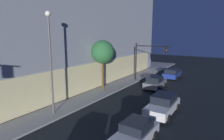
{
  "coord_description": "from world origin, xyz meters",
  "views": [
    {
      "loc": [
        -5.53,
        -6.46,
        6.83
      ],
      "look_at": [
        9.9,
        3.52,
        3.42
      ],
      "focal_mm": 30.49,
      "sensor_mm": 36.0,
      "label": 1
    }
  ],
  "objects_px": {
    "sidewalk_tree": "(103,52)",
    "traffic_light_far_corner": "(147,56)",
    "street_lamp_sidewalk": "(50,52)",
    "car_grey": "(155,82)",
    "car_white": "(163,104)",
    "car_silver": "(135,133)",
    "modern_building": "(24,20)",
    "car_blue": "(172,73)"
  },
  "relations": [
    {
      "from": "traffic_light_far_corner",
      "to": "sidewalk_tree",
      "type": "distance_m",
      "value": 7.36
    },
    {
      "from": "modern_building",
      "to": "sidewalk_tree",
      "type": "bearing_deg",
      "value": -90.19
    },
    {
      "from": "car_silver",
      "to": "car_white",
      "type": "distance_m",
      "value": 5.62
    },
    {
      "from": "traffic_light_far_corner",
      "to": "car_silver",
      "type": "height_order",
      "value": "traffic_light_far_corner"
    },
    {
      "from": "sidewalk_tree",
      "to": "car_blue",
      "type": "height_order",
      "value": "sidewalk_tree"
    },
    {
      "from": "modern_building",
      "to": "car_blue",
      "type": "height_order",
      "value": "modern_building"
    },
    {
      "from": "traffic_light_far_corner",
      "to": "car_grey",
      "type": "relative_size",
      "value": 1.35
    },
    {
      "from": "sidewalk_tree",
      "to": "modern_building",
      "type": "bearing_deg",
      "value": 89.81
    },
    {
      "from": "sidewalk_tree",
      "to": "traffic_light_far_corner",
      "type": "bearing_deg",
      "value": -23.71
    },
    {
      "from": "car_silver",
      "to": "car_blue",
      "type": "relative_size",
      "value": 0.91
    },
    {
      "from": "modern_building",
      "to": "street_lamp_sidewalk",
      "type": "relative_size",
      "value": 4.44
    },
    {
      "from": "street_lamp_sidewalk",
      "to": "car_white",
      "type": "relative_size",
      "value": 1.86
    },
    {
      "from": "car_silver",
      "to": "street_lamp_sidewalk",
      "type": "bearing_deg",
      "value": 88.05
    },
    {
      "from": "car_grey",
      "to": "sidewalk_tree",
      "type": "bearing_deg",
      "value": 129.28
    },
    {
      "from": "traffic_light_far_corner",
      "to": "modern_building",
      "type": "bearing_deg",
      "value": 109.68
    },
    {
      "from": "car_blue",
      "to": "traffic_light_far_corner",
      "type": "bearing_deg",
      "value": 152.98
    },
    {
      "from": "sidewalk_tree",
      "to": "car_white",
      "type": "height_order",
      "value": "sidewalk_tree"
    },
    {
      "from": "traffic_light_far_corner",
      "to": "sidewalk_tree",
      "type": "relative_size",
      "value": 0.91
    },
    {
      "from": "street_lamp_sidewalk",
      "to": "car_blue",
      "type": "xyz_separation_m",
      "value": [
        19.86,
        -4.59,
        -4.66
      ]
    },
    {
      "from": "modern_building",
      "to": "traffic_light_far_corner",
      "type": "distance_m",
      "value": 20.4
    },
    {
      "from": "car_blue",
      "to": "street_lamp_sidewalk",
      "type": "bearing_deg",
      "value": 166.99
    },
    {
      "from": "street_lamp_sidewalk",
      "to": "car_silver",
      "type": "height_order",
      "value": "street_lamp_sidewalk"
    },
    {
      "from": "traffic_light_far_corner",
      "to": "car_white",
      "type": "relative_size",
      "value": 1.2
    },
    {
      "from": "street_lamp_sidewalk",
      "to": "traffic_light_far_corner",
      "type": "bearing_deg",
      "value": -8.14
    },
    {
      "from": "car_white",
      "to": "car_grey",
      "type": "relative_size",
      "value": 1.13
    },
    {
      "from": "car_white",
      "to": "car_blue",
      "type": "relative_size",
      "value": 1.0
    },
    {
      "from": "sidewalk_tree",
      "to": "car_silver",
      "type": "relative_size",
      "value": 1.46
    },
    {
      "from": "modern_building",
      "to": "car_grey",
      "type": "distance_m",
      "value": 22.82
    },
    {
      "from": "traffic_light_far_corner",
      "to": "car_white",
      "type": "distance_m",
      "value": 11.67
    },
    {
      "from": "car_white",
      "to": "traffic_light_far_corner",
      "type": "bearing_deg",
      "value": 30.17
    },
    {
      "from": "car_grey",
      "to": "car_blue",
      "type": "xyz_separation_m",
      "value": [
        7.22,
        -0.19,
        -0.01
      ]
    },
    {
      "from": "street_lamp_sidewalk",
      "to": "car_silver",
      "type": "distance_m",
      "value": 9.18
    },
    {
      "from": "sidewalk_tree",
      "to": "car_blue",
      "type": "xyz_separation_m",
      "value": [
        11.46,
        -5.37,
        -3.97
      ]
    },
    {
      "from": "sidewalk_tree",
      "to": "car_white",
      "type": "distance_m",
      "value": 9.92
    },
    {
      "from": "traffic_light_far_corner",
      "to": "sidewalk_tree",
      "type": "bearing_deg",
      "value": 156.29
    },
    {
      "from": "car_grey",
      "to": "traffic_light_far_corner",
      "type": "bearing_deg",
      "value": 42.5
    },
    {
      "from": "modern_building",
      "to": "street_lamp_sidewalk",
      "type": "distance_m",
      "value": 18.82
    },
    {
      "from": "street_lamp_sidewalk",
      "to": "sidewalk_tree",
      "type": "bearing_deg",
      "value": 5.31
    },
    {
      "from": "street_lamp_sidewalk",
      "to": "car_grey",
      "type": "height_order",
      "value": "street_lamp_sidewalk"
    },
    {
      "from": "traffic_light_far_corner",
      "to": "sidewalk_tree",
      "type": "xyz_separation_m",
      "value": [
        -6.69,
        2.94,
        0.85
      ]
    },
    {
      "from": "street_lamp_sidewalk",
      "to": "sidewalk_tree",
      "type": "xyz_separation_m",
      "value": [
        8.4,
        0.78,
        -0.69
      ]
    },
    {
      "from": "traffic_light_far_corner",
      "to": "street_lamp_sidewalk",
      "type": "bearing_deg",
      "value": 171.86
    }
  ]
}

